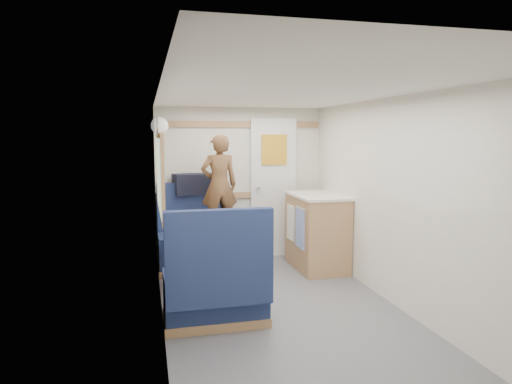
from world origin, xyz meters
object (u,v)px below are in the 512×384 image
object	(u,v)px
bench_far	(195,245)
tumbler_mid	(185,216)
cheese_block	(219,224)
pepper_grinder	(208,219)
tray	(226,228)
dinette_table	(203,239)
tumbler_left	(195,226)
dome_light	(160,126)
beer_glass	(224,218)
salt_grinder	(207,221)
wine_glass	(192,216)
bench_near	(216,291)
galley_counter	(317,231)
person	(219,185)
orange_fruit	(211,220)
tumbler_right	(213,215)
bread_loaf	(222,216)
duffel_bag	(195,184)

from	to	relation	value
bench_far	tumbler_mid	distance (m)	0.79
cheese_block	pepper_grinder	distance (m)	0.25
tray	tumbler_mid	size ratio (longest dim) A/B	3.41
dinette_table	cheese_block	bearing A→B (deg)	-54.24
dinette_table	tumbler_left	size ratio (longest dim) A/B	7.73
dome_light	beer_glass	size ratio (longest dim) A/B	1.95
salt_grinder	wine_glass	bearing A→B (deg)	-148.99
bench_near	galley_counter	bearing A→B (deg)	43.94
person	orange_fruit	size ratio (longest dim) A/B	17.41
galley_counter	tray	size ratio (longest dim) A/B	2.50
dome_light	tumbler_right	bearing A→B (deg)	-49.63
galley_counter	wine_glass	xyz separation A→B (m)	(-1.59, -0.68, 0.38)
bench_near	beer_glass	xyz separation A→B (m)	(0.22, 0.90, 0.47)
orange_fruit	bread_loaf	world-z (taller)	bread_loaf
tumbler_left	bread_loaf	distance (m)	0.64
beer_glass	pepper_grinder	xyz separation A→B (m)	(-0.17, 0.01, -0.00)
bench_far	duffel_bag	distance (m)	0.77
bench_near	galley_counter	size ratio (longest dim) A/B	1.14
dome_light	tumbler_right	xyz separation A→B (m)	(0.52, -0.61, -0.98)
pepper_grinder	cheese_block	bearing A→B (deg)	-70.75
bench_far	dinette_table	bearing A→B (deg)	-90.00
cheese_block	tumbler_mid	world-z (taller)	tumbler_mid
tumbler_right	tumbler_mid	bearing A→B (deg)	176.93
bench_far	bench_near	world-z (taller)	same
tumbler_left	bread_loaf	world-z (taller)	tumbler_left
tumbler_left	tumbler_mid	xyz separation A→B (m)	(-0.05, 0.63, -0.01)
cheese_block	beer_glass	xyz separation A→B (m)	(0.09, 0.23, 0.02)
galley_counter	person	bearing A→B (deg)	173.48
tumbler_mid	beer_glass	distance (m)	0.44
person	wine_glass	xyz separation A→B (m)	(-0.40, -0.82, -0.21)
galley_counter	wine_glass	bearing A→B (deg)	-156.77
bench_near	tray	xyz separation A→B (m)	(0.19, 0.61, 0.43)
dome_light	wine_glass	distance (m)	1.36
bench_far	tray	distance (m)	1.22
dinette_table	duffel_bag	world-z (taller)	duffel_bag
tumbler_mid	galley_counter	bearing A→B (deg)	10.38
duffel_bag	cheese_block	distance (m)	1.34
bench_near	tray	bearing A→B (deg)	72.27
cheese_block	tumbler_left	world-z (taller)	tumbler_left
person	tumbler_left	distance (m)	1.16
person	duffel_bag	bearing A→B (deg)	-64.45
tumbler_mid	bench_far	bearing A→B (deg)	75.02
tumbler_right	tray	bearing A→B (deg)	-82.96
wine_glass	pepper_grinder	xyz separation A→B (m)	(0.18, 0.18, -0.07)
dome_light	duffel_bag	size ratio (longest dim) A/B	0.37
person	tumbler_mid	xyz separation A→B (m)	(-0.44, -0.43, -0.28)
duffel_bag	tray	distance (m)	1.42
tray	bread_loaf	xyz separation A→B (m)	(0.03, 0.42, 0.04)
tumbler_right	person	bearing A→B (deg)	71.90
bench_far	tumbler_left	size ratio (longest dim) A/B	8.83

